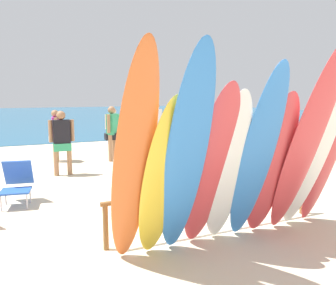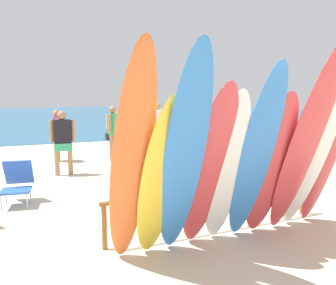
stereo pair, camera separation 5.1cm
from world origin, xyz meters
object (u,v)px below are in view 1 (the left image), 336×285
surfboard_yellow_1 (162,181)px  beachgoer_by_water (62,138)px  surfboard_blue_5 (257,157)px  beachgoer_photographing (156,123)px  surfboard_red_3 (210,169)px  surfboard_white_4 (228,170)px  surfboard_red_9 (328,153)px  beachgoer_near_rack (56,132)px  beachgoer_strolling (112,129)px  beachgoer_midbeach (114,127)px  surfboard_blue_2 (186,159)px  surfboard_white_8 (313,159)px  surfboard_rack (217,195)px  surfboard_red_7 (305,145)px  surfboard_orange_0 (134,160)px  beach_chair_red (17,181)px  surfboard_red_6 (272,167)px

surfboard_yellow_1 → beachgoer_by_water: (-0.54, 5.10, -0.09)m
surfboard_blue_5 → beachgoer_photographing: bearing=78.9°
surfboard_red_3 → surfboard_white_4: (0.28, 0.03, -0.04)m
surfboard_red_9 → beachgoer_near_rack: bearing=113.3°
surfboard_blue_5 → beachgoer_strolling: surfboard_blue_5 is taller
beachgoer_strolling → beachgoer_midbeach: size_ratio=1.08×
surfboard_yellow_1 → surfboard_blue_5: size_ratio=0.84×
surfboard_blue_2 → surfboard_red_3: bearing=29.0°
surfboard_red_3 → surfboard_white_8: (1.66, -0.04, 0.00)m
surfboard_blue_2 → surfboard_white_4: 0.79m
surfboard_white_8 → beachgoer_midbeach: size_ratio=1.50×
surfboard_rack → surfboard_blue_5: bearing=-75.6°
surfboard_rack → surfboard_red_7: (0.88, -0.76, 0.81)m
surfboard_red_3 → beachgoer_near_rack: size_ratio=1.48×
surfboard_orange_0 → surfboard_blue_5: surfboard_orange_0 is taller
surfboard_red_3 → beachgoer_near_rack: surfboard_red_3 is taller
surfboard_red_9 → beachgoer_strolling: size_ratio=1.44×
surfboard_yellow_1 → beachgoer_by_water: bearing=90.5°
surfboard_blue_2 → beachgoer_near_rack: (-0.72, 7.16, -0.39)m
surfboard_white_4 → surfboard_rack: bearing=75.7°
surfboard_red_3 → beachgoer_photographing: surfboard_red_3 is taller
surfboard_blue_2 → beachgoer_midbeach: surfboard_blue_2 is taller
beachgoer_strolling → surfboard_red_7: bearing=43.5°
beachgoer_midbeach → beach_chair_red: beachgoer_midbeach is taller
beachgoer_near_rack → surfboard_red_6: bearing=19.7°
beachgoer_strolling → surfboard_white_8: bearing=46.2°
surfboard_white_8 → beachgoer_strolling: (-1.25, 6.48, -0.13)m
surfboard_red_6 → surfboard_red_7: bearing=-22.3°
surfboard_orange_0 → surfboard_white_4: (1.30, 0.12, -0.25)m
surfboard_blue_5 → beach_chair_red: size_ratio=3.17×
surfboard_red_3 → surfboard_blue_5: (0.65, -0.08, 0.12)m
surfboard_blue_2 → beachgoer_photographing: 8.67m
beachgoer_strolling → beachgoer_photographing: 2.57m
beach_chair_red → beachgoer_midbeach: bearing=66.9°
beachgoer_near_rack → surfboard_red_7: bearing=22.1°
surfboard_orange_0 → surfboard_red_9: surfboard_orange_0 is taller
surfboard_blue_5 → beachgoer_strolling: (-0.24, 6.52, -0.25)m
surfboard_yellow_1 → beachgoer_midbeach: surfboard_yellow_1 is taller
beachgoer_midbeach → beachgoer_near_rack: beachgoer_near_rack is taller
surfboard_orange_0 → beachgoer_by_water: size_ratio=1.68×
surfboard_white_4 → beachgoer_by_water: surfboard_white_4 is taller
surfboard_orange_0 → beachgoer_midbeach: 8.23m
surfboard_red_9 → beachgoer_midbeach: size_ratio=1.55×
beach_chair_red → surfboard_orange_0: bearing=-59.5°
surfboard_orange_0 → beachgoer_by_water: surfboard_orange_0 is taller
surfboard_yellow_1 → surfboard_red_3: size_ratio=0.93×
beachgoer_midbeach → surfboard_yellow_1: bearing=-89.0°
surfboard_orange_0 → surfboard_red_9: (3.03, 0.09, -0.15)m
surfboard_rack → surfboard_red_7: size_ratio=1.23×
surfboard_white_4 → beachgoer_strolling: surfboard_white_4 is taller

